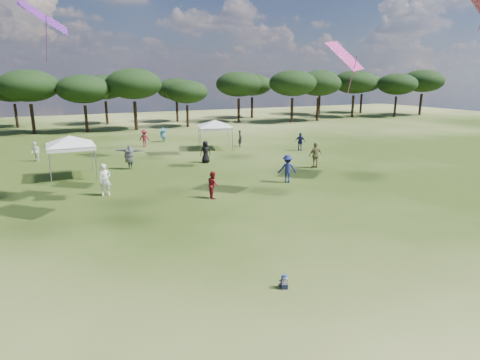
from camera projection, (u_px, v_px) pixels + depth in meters
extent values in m
plane|color=#344815|center=(343.00, 324.00, 10.94)|extent=(140.00, 140.00, 0.00)
cylinder|color=black|center=(33.00, 119.00, 47.10)|extent=(0.40, 0.40, 3.46)
ellipsoid|color=black|center=(28.00, 86.00, 46.15)|extent=(6.73, 6.73, 3.63)
cylinder|color=black|center=(86.00, 119.00, 48.51)|extent=(0.37, 0.37, 3.21)
ellipsoid|color=black|center=(83.00, 89.00, 47.63)|extent=(6.24, 6.24, 3.36)
cylinder|color=black|center=(136.00, 116.00, 50.49)|extent=(0.41, 0.41, 3.56)
ellipsoid|color=black|center=(133.00, 84.00, 49.52)|extent=(6.91, 6.91, 3.73)
cylinder|color=black|center=(187.00, 116.00, 53.75)|extent=(0.33, 0.33, 2.88)
ellipsoid|color=black|center=(187.00, 92.00, 52.96)|extent=(5.60, 5.60, 3.02)
cylinder|color=black|center=(239.00, 110.00, 59.48)|extent=(0.39, 0.39, 3.44)
ellipsoid|color=black|center=(239.00, 84.00, 58.53)|extent=(6.69, 6.69, 3.60)
cylinder|color=black|center=(292.00, 110.00, 58.87)|extent=(0.40, 0.40, 3.53)
ellipsoid|color=black|center=(293.00, 83.00, 57.89)|extent=(6.86, 6.86, 3.70)
cylinder|color=black|center=(317.00, 109.00, 61.26)|extent=(0.40, 0.40, 3.47)
ellipsoid|color=black|center=(319.00, 84.00, 60.30)|extent=(6.74, 6.74, 3.63)
cylinder|color=black|center=(353.00, 106.00, 66.55)|extent=(0.41, 0.41, 3.57)
ellipsoid|color=black|center=(354.00, 82.00, 65.57)|extent=(6.94, 6.94, 3.74)
cylinder|color=black|center=(395.00, 107.00, 67.49)|extent=(0.38, 0.38, 3.35)
ellipsoid|color=black|center=(397.00, 84.00, 66.57)|extent=(6.51, 6.51, 3.51)
cylinder|color=black|center=(420.00, 104.00, 70.59)|extent=(0.42, 0.42, 3.66)
ellipsoid|color=black|center=(423.00, 81.00, 69.58)|extent=(7.10, 7.10, 3.83)
cylinder|color=black|center=(16.00, 116.00, 52.82)|extent=(0.36, 0.36, 3.11)
ellipsoid|color=black|center=(13.00, 89.00, 51.96)|extent=(6.05, 6.05, 3.26)
cylinder|color=black|center=(107.00, 113.00, 56.83)|extent=(0.37, 0.37, 3.20)
ellipsoid|color=black|center=(104.00, 87.00, 55.95)|extent=(6.21, 6.21, 3.35)
cylinder|color=black|center=(177.00, 112.00, 59.98)|extent=(0.34, 0.34, 2.99)
ellipsoid|color=black|center=(176.00, 89.00, 59.15)|extent=(5.81, 5.81, 3.13)
cylinder|color=black|center=(252.00, 108.00, 65.60)|extent=(0.38, 0.38, 3.31)
ellipsoid|color=black|center=(252.00, 85.00, 64.69)|extent=(6.43, 6.43, 3.47)
cylinder|color=black|center=(319.00, 104.00, 71.58)|extent=(0.42, 0.42, 3.64)
ellipsoid|color=black|center=(320.00, 81.00, 70.58)|extent=(7.06, 7.06, 3.81)
cylinder|color=black|center=(361.00, 103.00, 74.84)|extent=(0.40, 0.40, 3.46)
ellipsoid|color=black|center=(363.00, 82.00, 73.89)|extent=(6.72, 6.72, 3.62)
cylinder|color=gray|center=(50.00, 168.00, 24.75)|extent=(0.06, 0.06, 2.16)
cylinder|color=gray|center=(96.00, 164.00, 25.88)|extent=(0.06, 0.06, 2.16)
cylinder|color=gray|center=(49.00, 160.00, 27.12)|extent=(0.06, 0.06, 2.16)
cylinder|color=gray|center=(92.00, 157.00, 28.26)|extent=(0.06, 0.06, 2.16)
cube|color=silver|center=(71.00, 147.00, 26.25)|extent=(2.88, 2.88, 0.25)
pyramid|color=silver|center=(69.00, 136.00, 26.06)|extent=(5.86, 5.86, 0.60)
cylinder|color=gray|center=(201.00, 141.00, 35.73)|extent=(0.06, 0.06, 2.01)
cylinder|color=gray|center=(232.00, 140.00, 36.17)|extent=(0.06, 0.06, 2.01)
cylinder|color=gray|center=(199.00, 136.00, 38.44)|extent=(0.06, 0.06, 2.01)
cylinder|color=gray|center=(228.00, 136.00, 38.89)|extent=(0.06, 0.06, 2.01)
cube|color=silver|center=(215.00, 128.00, 37.07)|extent=(3.71, 3.71, 0.25)
pyramid|color=silver|center=(215.00, 120.00, 36.89)|extent=(5.87, 5.87, 0.60)
cube|color=black|center=(284.00, 286.00, 12.77)|extent=(0.25, 0.25, 0.15)
cube|color=black|center=(281.00, 285.00, 12.91)|extent=(0.13, 0.19, 0.08)
cube|color=black|center=(285.00, 285.00, 12.92)|extent=(0.13, 0.19, 0.08)
cube|color=white|center=(284.00, 281.00, 12.72)|extent=(0.22, 0.19, 0.20)
cylinder|color=white|center=(280.00, 281.00, 12.76)|extent=(0.12, 0.20, 0.12)
cylinder|color=white|center=(288.00, 280.00, 12.79)|extent=(0.12, 0.20, 0.12)
sphere|color=#E0B293|center=(284.00, 277.00, 12.69)|extent=(0.14, 0.14, 0.14)
cone|color=#43579E|center=(284.00, 276.00, 12.68)|extent=(0.23, 0.23, 0.02)
cylinder|color=#43579E|center=(285.00, 276.00, 12.67)|extent=(0.15, 0.15, 0.06)
imported|color=#2B6883|center=(163.00, 134.00, 41.37)|extent=(1.92, 1.36, 1.55)
imported|color=white|center=(35.00, 152.00, 31.72)|extent=(0.92, 0.97, 1.58)
imported|color=white|center=(105.00, 180.00, 22.57)|extent=(0.74, 0.55, 1.83)
imported|color=maroon|center=(144.00, 138.00, 38.62)|extent=(1.21, 1.04, 1.62)
imported|color=navy|center=(287.00, 169.00, 25.41)|extent=(1.31, 1.04, 1.78)
imported|color=#313136|center=(240.00, 138.00, 38.47)|extent=(0.50, 0.66, 1.61)
imported|color=navy|center=(300.00, 142.00, 36.43)|extent=(0.90, 1.01, 1.64)
imported|color=black|center=(206.00, 152.00, 31.27)|extent=(0.90, 0.64, 1.73)
imported|color=maroon|center=(213.00, 185.00, 22.15)|extent=(0.66, 0.81, 1.52)
imported|color=#4B4A4F|center=(129.00, 157.00, 29.05)|extent=(2.16, 1.55, 1.75)
imported|color=olive|center=(315.00, 155.00, 29.49)|extent=(1.11, 0.48, 1.88)
plane|color=#602187|center=(43.00, 17.00, 19.42)|extent=(2.13, 2.61, 1.97)
plane|color=#BB2E7C|center=(345.00, 56.00, 21.30)|extent=(2.84, 2.44, 1.70)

